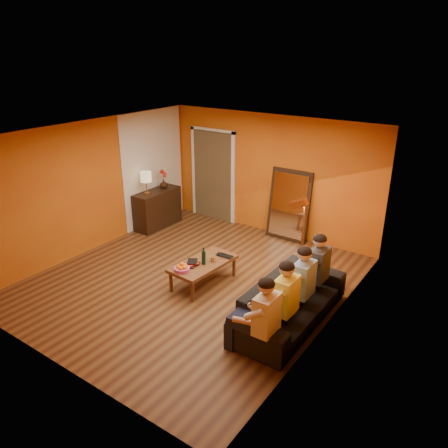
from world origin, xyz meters
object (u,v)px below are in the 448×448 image
Objects in this scene: sideboard at (158,208)px; floor_lamp at (303,240)px; mirror_frame at (289,205)px; person_mid_right at (303,285)px; laptop at (223,257)px; table_lamp at (146,183)px; vase at (164,184)px; sofa at (291,301)px; dog at (287,309)px; coffee_table at (203,273)px; person_mid_left at (286,301)px; tumbler at (213,259)px; person_far_left at (266,321)px; person_far_right at (318,270)px.

floor_lamp reaches higher than sideboard.
mirror_frame reaches higher than person_mid_right.
table_lamp is at bearing 160.67° from laptop.
sofa is at bearing -24.16° from vase.
dog is 4.78m from vase.
table_lamp is 3.78m from floor_lamp.
person_mid_left is (1.89, -0.58, 0.40)m from coffee_table.
dog is (4.26, -1.82, -0.12)m from sideboard.
mirror_frame is 2.51m from tumbler.
person_far_left and person_mid_left have the same top height.
coffee_table is 2.02m from person_mid_left.
sofa is 0.72m from person_far_right.
person_mid_left is (4.37, -1.80, -0.49)m from table_lamp.
laptop is (-1.60, 0.65, 0.13)m from dog.
person_mid_right reaches higher than sofa.
person_mid_right is at bearing 80.26° from dog.
sideboard is at bearing 160.45° from person_mid_right.
person_mid_right is at bearing -71.82° from floor_lamp.
person_far_left is 1.00× the size of person_mid_left.
laptop is at bearing 75.38° from tumbler.
table_lamp is 2.88m from laptop.
dog is 0.49× the size of person_mid_left.
sideboard is 1.96× the size of dog.
person_far_right is (1.89, 0.52, 0.40)m from coffee_table.
mirror_frame is 2.53× the size of dog.
laptop is (2.66, -0.87, -0.67)m from table_lamp.
person_far_right is 1.82m from tumbler.
table_lamp is 4.99m from person_far_left.
vase is at bearing 163.63° from floor_lamp.
mirror_frame is 3.28m from dog.
mirror_frame is at bearing 16.57° from vase.
sideboard is 0.58m from vase.
person_far_left is at bearing -90.00° from person_mid_left.
mirror_frame reaches higher than sideboard.
mirror_frame is at bearing 129.56° from dog.
person_mid_right is at bearing 90.00° from person_mid_left.
table_lamp is at bearing -90.00° from vase.
floor_lamp is 1.61m from tumbler.
mirror_frame is 1.70m from floor_lamp.
person_far_right reaches higher than sofa.
person_far_right is (4.37, -0.70, -0.49)m from table_lamp.
table_lamp reaches higher than laptop.
person_mid_right is 4.74m from vase.
vase is (-4.37, 1.25, 0.34)m from person_far_right.
person_mid_left is (0.61, -1.79, -0.11)m from floor_lamp.
person_mid_left reaches higher than tumbler.
vase is (-4.24, 1.90, 0.62)m from sofa.
tumbler is at bearing 158.48° from person_mid_left.
dog is 1.73m from laptop.
person_mid_left reaches higher than sofa.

